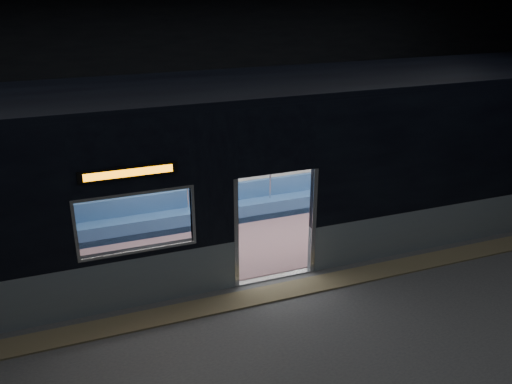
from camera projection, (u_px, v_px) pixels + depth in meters
station_floor at (298, 308)px, 9.03m from camera, size 24.00×14.00×0.01m
station_envelope at (306, 89)px, 7.67m from camera, size 24.00×14.00×5.00m
tactile_strip at (285, 291)px, 9.50m from camera, size 22.80×0.50×0.03m
metro_car at (246, 158)px, 10.55m from camera, size 18.00×3.04×3.35m
passenger at (368, 172)px, 12.95m from camera, size 0.39×0.67×1.34m
handbag at (371, 180)px, 12.78m from camera, size 0.31×0.28×0.14m
transit_map at (311, 147)px, 12.50m from camera, size 1.03×0.03×0.67m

